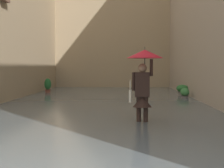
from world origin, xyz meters
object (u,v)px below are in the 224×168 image
(person_wading, at_px, (143,73))
(potted_plant_far_left, at_px, (185,95))
(potted_plant_mid_right, at_px, (48,86))
(potted_plant_near_left, at_px, (182,91))

(person_wading, bearing_deg, potted_plant_far_left, -108.67)
(potted_plant_far_left, bearing_deg, person_wading, 71.33)
(person_wading, bearing_deg, potted_plant_mid_right, -64.23)
(potted_plant_mid_right, bearing_deg, potted_plant_near_left, 166.05)
(person_wading, relative_size, potted_plant_mid_right, 2.18)
(person_wading, height_order, potted_plant_far_left, person_wading)
(potted_plant_far_left, bearing_deg, potted_plant_mid_right, -23.42)
(person_wading, relative_size, potted_plant_near_left, 2.87)
(potted_plant_near_left, bearing_deg, person_wading, 73.45)
(person_wading, distance_m, potted_plant_far_left, 7.19)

